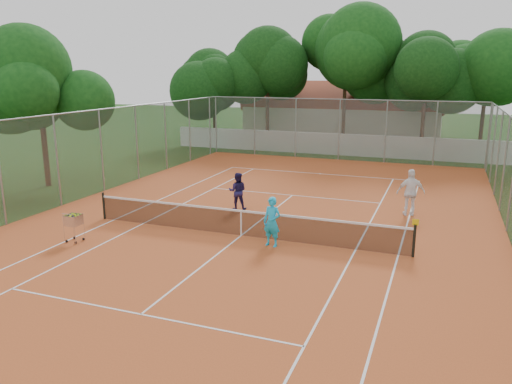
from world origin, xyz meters
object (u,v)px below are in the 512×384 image
(tennis_net, at_px, (241,223))
(ball_hopper, at_px, (74,227))
(clubhouse, at_px, (344,112))
(player_far_left, at_px, (238,191))
(player_near, at_px, (272,222))
(player_far_right, at_px, (411,192))

(tennis_net, distance_m, ball_hopper, 5.80)
(clubhouse, height_order, player_far_left, clubhouse)
(player_near, xyz_separation_m, ball_hopper, (-6.53, -2.04, -0.32))
(player_far_left, bearing_deg, player_near, 110.68)
(player_far_left, bearing_deg, tennis_net, 98.74)
(tennis_net, height_order, ball_hopper, ball_hopper)
(tennis_net, height_order, clubhouse, clubhouse)
(player_near, bearing_deg, ball_hopper, -153.57)
(clubhouse, distance_m, player_near, 29.83)
(clubhouse, height_order, player_near, clubhouse)
(tennis_net, bearing_deg, player_far_right, 41.79)
(player_near, height_order, ball_hopper, player_near)
(tennis_net, xyz_separation_m, player_far_left, (-1.50, 3.22, 0.31))
(clubhouse, bearing_deg, player_near, -83.49)
(clubhouse, distance_m, player_far_right, 25.28)
(tennis_net, bearing_deg, player_far_left, 114.90)
(clubhouse, height_order, ball_hopper, clubhouse)
(ball_hopper, bearing_deg, clubhouse, 77.25)
(tennis_net, relative_size, player_far_right, 6.17)
(tennis_net, bearing_deg, player_near, -23.97)
(player_far_left, relative_size, player_far_right, 0.83)
(tennis_net, relative_size, ball_hopper, 11.16)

